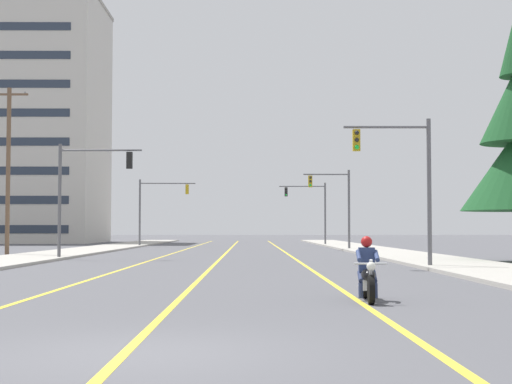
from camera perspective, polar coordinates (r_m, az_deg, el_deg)
name	(u,v)px	position (r m, az deg, el deg)	size (l,w,h in m)	color
ground_plane	(141,353)	(10.43, -8.51, -11.67)	(400.00, 400.00, 0.00)	#515156
lane_stripe_center	(227,252)	(55.25, -2.13, -4.42)	(0.16, 100.00, 0.01)	yellow
lane_stripe_left	(178,252)	(55.46, -5.75, -4.40)	(0.16, 100.00, 0.01)	yellow
lane_stripe_right	(284,252)	(55.28, 2.10, -4.42)	(0.16, 100.00, 0.01)	yellow
sidewalk_kerb_right	(390,253)	(51.04, 9.87, -4.45)	(4.40, 110.00, 0.14)	#ADA89E
sidewalk_kerb_left	(66,253)	(51.63, -13.86, -4.39)	(4.40, 110.00, 0.14)	#ADA89E
motorcycle_with_rider	(368,275)	(17.69, 8.23, -6.07)	(0.70, 2.19, 1.46)	black
traffic_signal_near_right	(405,171)	(32.55, 10.95, 1.52)	(3.62, 0.37, 6.20)	#56565B
traffic_signal_near_left	(83,183)	(42.42, -12.62, 0.63)	(4.50, 0.37, 6.20)	#56565B
traffic_signal_mid_right	(336,198)	(60.00, 5.94, -0.45)	(3.62, 0.38, 6.20)	#56565B
traffic_signal_mid_left	(156,202)	(71.96, -7.38, -0.74)	(5.21, 0.51, 6.20)	#56565B
traffic_signal_far_right	(312,204)	(76.59, 4.15, -0.90)	(4.64, 0.37, 6.20)	#56565B
utility_pole_left_near	(8,168)	(49.11, -17.81, 1.71)	(2.27, 0.26, 10.21)	brown
apartment_building_far_left_block	(7,121)	(97.68, -17.91, 5.03)	(22.64, 15.96, 29.20)	beige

